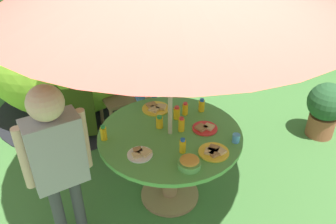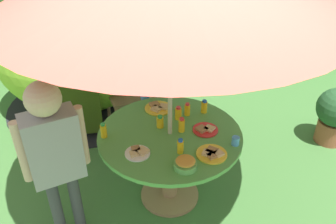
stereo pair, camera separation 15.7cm
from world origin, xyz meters
name	(u,v)px [view 1 (the left image)]	position (x,y,z in m)	size (l,w,h in m)	color
ground_plane	(170,196)	(0.00, 0.00, -0.01)	(10.00, 10.00, 0.02)	#3D6B33
hedge_backdrop	(156,6)	(0.00, 3.17, 0.86)	(9.00, 0.70, 1.73)	#285623
garden_table	(170,149)	(0.00, 0.00, 0.55)	(1.19, 1.19, 0.72)	#93704C
wooden_chair	(119,87)	(-0.50, 1.19, 0.52)	(0.58, 0.59, 0.92)	brown
dome_tent	(66,55)	(-1.13, 1.63, 0.74)	(2.21, 2.21, 1.50)	#8CC633
potted_plant	(326,107)	(1.79, 0.84, 0.37)	(0.43, 0.43, 0.65)	brown
child_in_blue_shirt	(143,73)	(-0.22, 0.84, 0.86)	(0.27, 0.44, 1.35)	navy
child_in_grey_shirt	(56,152)	(-0.82, -0.42, 0.90)	(0.43, 0.35, 1.42)	#3F3F47
snack_bowl	(189,163)	(0.11, -0.42, 0.76)	(0.17, 0.17, 0.08)	#66B259
plate_near_right	(205,128)	(0.29, 0.04, 0.73)	(0.21, 0.21, 0.03)	red
plate_far_right	(156,108)	(-0.10, 0.38, 0.73)	(0.25, 0.25, 0.03)	yellow
plate_center_front	(140,154)	(-0.25, -0.27, 0.73)	(0.19, 0.19, 0.03)	white
plate_far_left	(214,152)	(0.32, -0.28, 0.73)	(0.24, 0.24, 0.03)	yellow
juice_bottle_near_left	(183,146)	(0.08, -0.25, 0.78)	(0.05, 0.05, 0.12)	yellow
juice_bottle_center_back	(177,113)	(0.07, 0.22, 0.78)	(0.06, 0.06, 0.12)	yellow
juice_bottle_mid_left	(202,105)	(0.31, 0.32, 0.78)	(0.06, 0.06, 0.12)	yellow
juice_bottle_mid_right	(104,133)	(-0.53, -0.05, 0.78)	(0.05, 0.05, 0.13)	yellow
juice_bottle_front_edge	(181,125)	(0.10, 0.03, 0.78)	(0.05, 0.05, 0.13)	yellow
juice_bottle_back_edge	(185,109)	(0.15, 0.28, 0.77)	(0.05, 0.05, 0.12)	yellow
juice_bottle_spot_a	(159,122)	(-0.08, 0.09, 0.77)	(0.06, 0.06, 0.11)	yellow
cup_near	(236,138)	(0.51, -0.15, 0.75)	(0.06, 0.06, 0.07)	#4C99D8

